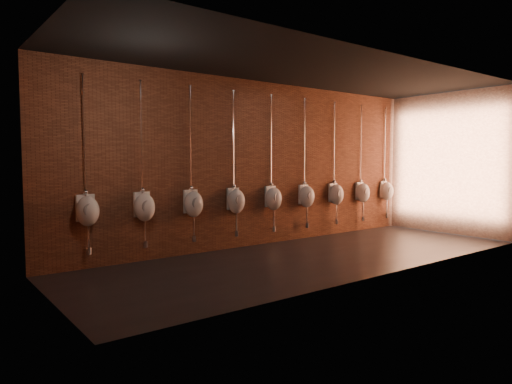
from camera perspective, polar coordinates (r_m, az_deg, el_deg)
ground at (r=8.03m, az=7.26°, el=-8.04°), size 8.50×8.50×0.00m
room_shell at (r=7.86m, az=7.39°, el=6.46°), size 8.54×3.04×3.22m
urinal_0 at (r=7.31m, az=-20.32°, el=-2.13°), size 0.39×0.36×2.71m
urinal_1 at (r=7.62m, az=-13.78°, el=-1.75°), size 0.39×0.36×2.71m
urinal_2 at (r=8.03m, az=-7.84°, el=-1.39°), size 0.39×0.36×2.71m
urinal_3 at (r=8.51m, az=-2.52°, el=-1.05°), size 0.39×0.36×2.71m
urinal_4 at (r=9.06m, az=2.20°, el=-0.75°), size 0.39×0.36×2.71m
urinal_5 at (r=9.66m, az=6.35°, el=-0.47°), size 0.39×0.36×2.71m
urinal_6 at (r=10.31m, az=9.99°, el=-0.23°), size 0.39×0.36×2.71m
urinal_7 at (r=11.00m, az=13.19°, el=-0.01°), size 0.39×0.36×2.71m
urinal_8 at (r=11.71m, az=16.01°, el=0.18°), size 0.39×0.36×2.71m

